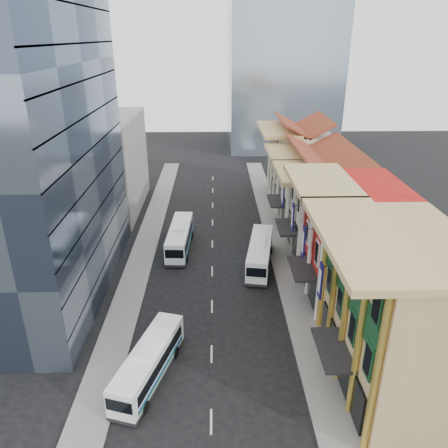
{
  "coord_description": "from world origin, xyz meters",
  "views": [
    {
      "loc": [
        0.42,
        -21.32,
        24.63
      ],
      "look_at": [
        1.37,
        22.98,
        5.41
      ],
      "focal_mm": 35.0,
      "sensor_mm": 36.0,
      "label": 1
    }
  ],
  "objects_px": {
    "shophouse_tan": "(402,313)",
    "office_tower": "(27,148)",
    "bus_left_far": "(180,237)",
    "bus_right": "(260,253)",
    "bus_left_near": "(149,362)"
  },
  "relations": [
    {
      "from": "shophouse_tan",
      "to": "bus_left_far",
      "type": "bearing_deg",
      "value": 128.47
    },
    {
      "from": "office_tower",
      "to": "bus_left_far",
      "type": "distance_m",
      "value": 20.54
    },
    {
      "from": "shophouse_tan",
      "to": "bus_right",
      "type": "distance_m",
      "value": 20.59
    },
    {
      "from": "office_tower",
      "to": "bus_left_near",
      "type": "distance_m",
      "value": 22.75
    },
    {
      "from": "bus_left_near",
      "to": "bus_right",
      "type": "distance_m",
      "value": 20.69
    },
    {
      "from": "shophouse_tan",
      "to": "office_tower",
      "type": "xyz_separation_m",
      "value": [
        -31.0,
        14.0,
        9.0
      ]
    },
    {
      "from": "bus_left_near",
      "to": "bus_left_far",
      "type": "distance_m",
      "value": 22.39
    },
    {
      "from": "shophouse_tan",
      "to": "office_tower",
      "type": "bearing_deg",
      "value": 155.7
    },
    {
      "from": "bus_right",
      "to": "shophouse_tan",
      "type": "bearing_deg",
      "value": -55.16
    },
    {
      "from": "shophouse_tan",
      "to": "bus_right",
      "type": "bearing_deg",
      "value": 114.98
    },
    {
      "from": "shophouse_tan",
      "to": "bus_left_far",
      "type": "distance_m",
      "value": 29.29
    },
    {
      "from": "office_tower",
      "to": "bus_left_far",
      "type": "bearing_deg",
      "value": 33.76
    },
    {
      "from": "bus_left_far",
      "to": "office_tower",
      "type": "bearing_deg",
      "value": -143.5
    },
    {
      "from": "bus_left_far",
      "to": "bus_right",
      "type": "xyz_separation_m",
      "value": [
        9.52,
        -4.43,
        0.0
      ]
    },
    {
      "from": "shophouse_tan",
      "to": "office_tower",
      "type": "relative_size",
      "value": 0.47
    }
  ]
}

